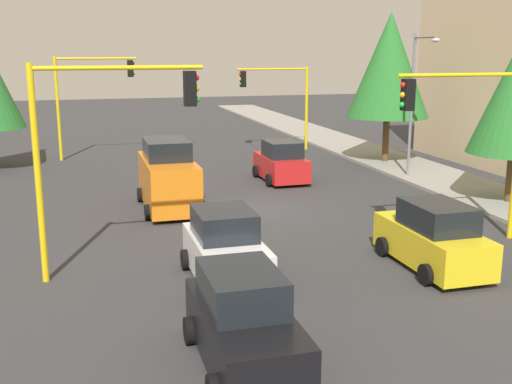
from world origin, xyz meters
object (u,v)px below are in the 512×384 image
traffic_signal_far_right (89,87)px  delivery_van_orange (168,177)px  traffic_signal_near_left (472,122)px  car_red (281,163)px  traffic_signal_near_right (103,128)px  car_white (225,249)px  traffic_signal_far_left (278,91)px  car_black (244,323)px  tree_roadside_mid (389,65)px  car_yellow (433,238)px  street_lamp_curbside (416,90)px

traffic_signal_far_right → delivery_van_orange: bearing=11.6°
traffic_signal_near_left → car_red: traffic_signal_near_left is taller
traffic_signal_near_right → car_white: (1.24, 3.04, -3.29)m
traffic_signal_far_left → delivery_van_orange: (12.86, -8.71, -2.43)m
traffic_signal_near_right → car_white: traffic_signal_near_right is taller
traffic_signal_far_right → car_black: traffic_signal_far_right is taller
car_red → car_black: bearing=-20.4°
delivery_van_orange → car_white: 8.40m
traffic_signal_near_right → traffic_signal_far_right: bearing=180.0°
car_black → car_white: 4.82m
tree_roadside_mid → car_red: bearing=-67.3°
traffic_signal_near_right → car_red: 14.41m
car_yellow → car_white: 6.09m
street_lamp_curbside → traffic_signal_far_right: bearing=-124.8°
traffic_signal_far_left → delivery_van_orange: bearing=-34.1°
car_white → traffic_signal_far_right: bearing=-171.9°
traffic_signal_near_left → street_lamp_curbside: (-9.61, 3.51, 0.36)m
tree_roadside_mid → delivery_van_orange: bearing=-62.3°
car_white → traffic_signal_near_right: bearing=-112.2°
traffic_signal_near_right → tree_roadside_mid: (-14.00, 15.74, 1.22)m
traffic_signal_near_left → delivery_van_orange: bearing=-129.1°
car_black → car_yellow: size_ratio=0.99×
traffic_signal_near_right → car_yellow: bearing=78.2°
traffic_signal_far_right → car_yellow: traffic_signal_far_right is taller
traffic_signal_near_right → car_white: size_ratio=1.57×
car_yellow → car_white: size_ratio=1.09×
car_red → car_yellow: same height
street_lamp_curbside → car_black: (15.62, -12.62, -3.45)m
traffic_signal_near_right → delivery_van_orange: bearing=159.7°
street_lamp_curbside → car_red: (-1.43, -6.27, -3.45)m
tree_roadside_mid → delivery_van_orange: 15.34m
traffic_signal_far_right → traffic_signal_near_right: 20.00m
car_red → car_black: 18.19m
street_lamp_curbside → tree_roadside_mid: (-4.39, 0.80, 1.05)m
traffic_signal_far_left → car_yellow: bearing=-5.9°
street_lamp_curbside → car_white: (10.85, -11.89, -3.45)m
street_lamp_curbside → car_red: bearing=-102.9°
traffic_signal_near_left → street_lamp_curbside: 10.24m
tree_roadside_mid → car_yellow: tree_roadside_mid is taller
car_red → traffic_signal_far_right: bearing=-136.0°
traffic_signal_far_right → street_lamp_curbside: street_lamp_curbside is taller
traffic_signal_near_right → car_yellow: traffic_signal_near_right is taller
traffic_signal_near_right → car_black: size_ratio=1.45×
traffic_signal_near_right → car_white: bearing=67.8°
traffic_signal_near_right → traffic_signal_near_left: traffic_signal_near_right is taller
tree_roadside_mid → car_red: 8.89m
car_yellow → traffic_signal_far_right: bearing=-157.5°
traffic_signal_far_right → car_black: bearing=5.1°
car_black → car_white: (-4.76, 0.73, -0.00)m
traffic_signal_far_left → car_white: 22.99m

